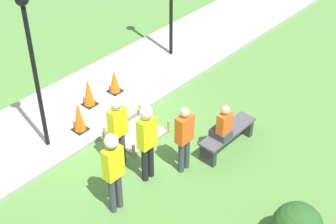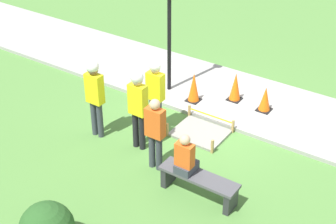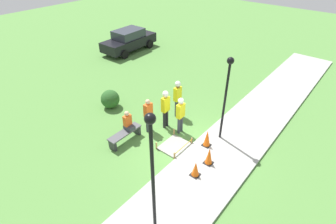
# 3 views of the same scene
# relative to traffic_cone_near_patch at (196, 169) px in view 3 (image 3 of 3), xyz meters

# --- Properties ---
(ground_plane) EXTENTS (60.00, 60.00, 0.00)m
(ground_plane) POSITION_rel_traffic_cone_near_patch_xyz_m (1.12, 1.12, -0.42)
(ground_plane) COLOR #51843D
(sidewalk) EXTENTS (28.00, 2.68, 0.10)m
(sidewalk) POSITION_rel_traffic_cone_near_patch_xyz_m (1.12, -0.22, -0.37)
(sidewalk) COLOR #9E9E99
(sidewalk) RESTS_ON ground_plane
(wet_concrete_patch) EXTENTS (1.26, 1.03, 0.34)m
(wet_concrete_patch) POSITION_rel_traffic_cone_near_patch_xyz_m (0.85, 1.67, -0.38)
(wet_concrete_patch) COLOR gray
(wet_concrete_patch) RESTS_ON ground_plane
(traffic_cone_near_patch) EXTENTS (0.34, 0.34, 0.65)m
(traffic_cone_near_patch) POSITION_rel_traffic_cone_near_patch_xyz_m (0.00, 0.00, 0.00)
(traffic_cone_near_patch) COLOR black
(traffic_cone_near_patch) RESTS_ON sidewalk
(traffic_cone_far_patch) EXTENTS (0.34, 0.34, 0.76)m
(traffic_cone_far_patch) POSITION_rel_traffic_cone_near_patch_xyz_m (0.85, -0.05, 0.06)
(traffic_cone_far_patch) COLOR black
(traffic_cone_far_patch) RESTS_ON sidewalk
(traffic_cone_sidewalk_edge) EXTENTS (0.34, 0.34, 0.79)m
(traffic_cone_sidewalk_edge) POSITION_rel_traffic_cone_near_patch_xyz_m (1.71, 0.58, 0.07)
(traffic_cone_sidewalk_edge) COLOR black
(traffic_cone_sidewalk_edge) RESTS_ON sidewalk
(park_bench) EXTENTS (1.63, 0.44, 0.51)m
(park_bench) POSITION_rel_traffic_cone_near_patch_xyz_m (-0.23, 3.57, -0.06)
(park_bench) COLOR #2D2D33
(park_bench) RESTS_ON ground_plane
(person_seated_on_bench) EXTENTS (0.36, 0.44, 0.89)m
(person_seated_on_bench) POSITION_rel_traffic_cone_near_patch_xyz_m (0.06, 3.62, 0.44)
(person_seated_on_bench) COLOR #383D47
(person_seated_on_bench) RESTS_ON park_bench
(worker_supervisor) EXTENTS (0.40, 0.26, 1.83)m
(worker_supervisor) POSITION_rel_traffic_cone_near_patch_xyz_m (1.82, 2.10, 0.68)
(worker_supervisor) COLOR #383D47
(worker_supervisor) RESTS_ON ground_plane
(worker_assistant) EXTENTS (0.40, 0.28, 1.94)m
(worker_assistant) POSITION_rel_traffic_cone_near_patch_xyz_m (1.73, 2.89, 0.76)
(worker_assistant) COLOR black
(worker_assistant) RESTS_ON ground_plane
(worker_trainee) EXTENTS (0.40, 0.28, 1.93)m
(worker_trainee) POSITION_rel_traffic_cone_near_patch_xyz_m (2.82, 3.04, 0.76)
(worker_trainee) COLOR #383D47
(worker_trainee) RESTS_ON ground_plane
(bystander_in_orange_shirt) EXTENTS (0.40, 0.22, 1.69)m
(bystander_in_orange_shirt) POSITION_rel_traffic_cone_near_patch_xyz_m (1.00, 3.28, 0.54)
(bystander_in_orange_shirt) COLOR #383D47
(bystander_in_orange_shirt) RESTS_ON ground_plane
(lamppost_near) EXTENTS (0.28, 0.28, 3.78)m
(lamppost_near) POSITION_rel_traffic_cone_near_patch_xyz_m (2.57, 0.42, 2.17)
(lamppost_near) COLOR black
(lamppost_near) RESTS_ON sidewalk
(lamppost_far) EXTENTS (0.28, 0.28, 4.25)m
(lamppost_far) POSITION_rel_traffic_cone_near_patch_xyz_m (-2.53, -0.24, 2.43)
(lamppost_far) COLOR black
(lamppost_far) RESTS_ON sidewalk
(parked_car_black) EXTENTS (4.58, 2.08, 1.65)m
(parked_car_black) POSITION_rel_traffic_cone_near_patch_xyz_m (7.61, 11.50, 0.42)
(parked_car_black) COLOR black
(parked_car_black) RESTS_ON ground_plane
(shrub_rounded_near) EXTENTS (0.97, 0.97, 0.97)m
(shrub_rounded_near) POSITION_rel_traffic_cone_near_patch_xyz_m (1.21, 6.23, 0.07)
(shrub_rounded_near) COLOR #285623
(shrub_rounded_near) RESTS_ON ground_plane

